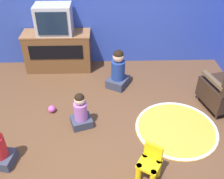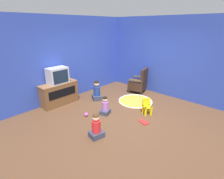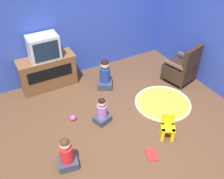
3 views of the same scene
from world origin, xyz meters
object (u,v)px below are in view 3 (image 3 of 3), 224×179
at_px(black_armchair, 182,68).
at_px(toy_ball, 73,118).
at_px(child_watching_right, 67,155).
at_px(tv_cabinet, 48,72).
at_px(television, 44,47).
at_px(child_watching_center, 105,75).
at_px(book, 152,155).
at_px(child_watching_left, 102,112).
at_px(yellow_kid_chair, 168,128).

relative_size(black_armchair, toy_ball, 8.42).
bearing_deg(black_armchair, child_watching_right, 2.43).
height_order(tv_cabinet, child_watching_right, tv_cabinet).
distance_m(television, toy_ball, 1.60).
bearing_deg(tv_cabinet, child_watching_center, -29.88).
xyz_separation_m(television, book, (0.88, -2.72, -0.98)).
distance_m(child_watching_center, toy_ball, 1.28).
bearing_deg(black_armchair, child_watching_left, -6.34).
bearing_deg(child_watching_right, tv_cabinet, 90.03).
bearing_deg(child_watching_right, toy_ball, 74.56).
bearing_deg(black_armchair, television, -39.99).
bearing_deg(tv_cabinet, book, -72.13).
height_order(child_watching_left, child_watching_right, child_watching_right).
bearing_deg(book, yellow_kid_chair, -47.00).
xyz_separation_m(child_watching_left, child_watching_right, (-0.95, -0.65, 0.02)).
bearing_deg(television, book, -72.05).
bearing_deg(book, toy_ball, 48.85).
bearing_deg(television, child_watching_right, -100.71).
bearing_deg(book, tv_cabinet, 36.24).
bearing_deg(yellow_kid_chair, toy_ball, 169.09).
bearing_deg(toy_ball, yellow_kid_chair, -42.25).
relative_size(television, toy_ball, 5.52).
height_order(tv_cabinet, yellow_kid_chair, tv_cabinet).
bearing_deg(black_armchair, toy_ball, -14.34).
distance_m(tv_cabinet, child_watching_right, 2.30).
distance_m(yellow_kid_chair, book, 0.57).
height_order(tv_cabinet, black_armchair, black_armchair).
height_order(television, child_watching_left, television).
distance_m(tv_cabinet, yellow_kid_chair, 2.87).
height_order(black_armchair, child_watching_center, black_armchair).
distance_m(television, child_watching_right, 2.40).
relative_size(television, book, 2.02).
distance_m(child_watching_left, book, 1.20).
relative_size(child_watching_center, book, 2.27).
relative_size(yellow_kid_chair, toy_ball, 4.14).
xyz_separation_m(television, yellow_kid_chair, (1.37, -2.50, -0.79)).
distance_m(television, yellow_kid_chair, 2.96).
distance_m(yellow_kid_chair, child_watching_left, 1.24).
xyz_separation_m(television, child_watching_left, (0.52, -1.60, -0.75)).
bearing_deg(child_watching_right, child_watching_center, 57.72).
bearing_deg(tv_cabinet, child_watching_left, -72.07).
relative_size(black_armchair, book, 3.09).
xyz_separation_m(tv_cabinet, yellow_kid_chair, (1.37, -2.51, -0.18)).
xyz_separation_m(black_armchair, yellow_kid_chair, (-1.34, -1.23, -0.15)).
bearing_deg(tv_cabinet, black_armchair, -25.30).
bearing_deg(yellow_kid_chair, tv_cabinet, 149.91).
xyz_separation_m(child_watching_center, book, (-0.21, -2.11, -0.29)).
distance_m(black_armchair, yellow_kid_chair, 1.83).
xyz_separation_m(child_watching_right, toy_ball, (0.47, 0.95, -0.21)).
height_order(television, book, television).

